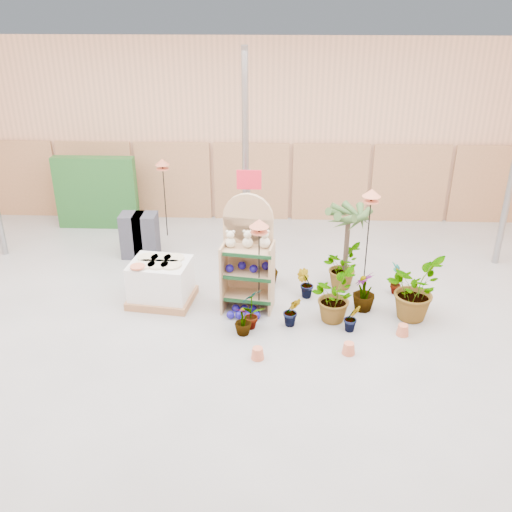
{
  "coord_description": "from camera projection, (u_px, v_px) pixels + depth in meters",
  "views": [
    {
      "loc": [
        0.69,
        -8.01,
        5.51
      ],
      "look_at": [
        0.3,
        1.5,
        1.0
      ],
      "focal_mm": 40.0,
      "sensor_mm": 36.0,
      "label": 1
    }
  ],
  "objects": [
    {
      "name": "pallet_stack",
      "position": [
        161.0,
        282.0,
        10.84
      ],
      "size": [
        1.3,
        1.13,
        0.88
      ],
      "rotation": [
        0.0,
        0.0,
        -0.14
      ],
      "color": "#9D6D47",
      "rests_on": "ground"
    },
    {
      "name": "bird_table_front",
      "position": [
        259.0,
        227.0,
        9.77
      ],
      "size": [
        0.34,
        0.34,
        1.92
      ],
      "color": "black",
      "rests_on": "ground"
    },
    {
      "name": "trellis_stock",
      "position": [
        96.0,
        193.0,
        14.06
      ],
      "size": [
        2.0,
        0.3,
        1.8
      ],
      "primitive_type": "cube",
      "color": "#205721",
      "rests_on": "ground"
    },
    {
      "name": "palm",
      "position": [
        349.0,
        215.0,
        11.08
      ],
      "size": [
        0.7,
        0.7,
        1.74
      ],
      "color": "#4B3A2E",
      "rests_on": "ground"
    },
    {
      "name": "potted_plant_7",
      "position": [
        243.0,
        321.0,
        9.87
      ],
      "size": [
        0.4,
        0.4,
        0.54
      ],
      "primitive_type": "imported",
      "rotation": [
        0.0,
        0.0,
        2.7
      ],
      "color": "#375528",
      "rests_on": "ground"
    },
    {
      "name": "bird_table_back",
      "position": [
        162.0,
        165.0,
        13.17
      ],
      "size": [
        0.34,
        0.34,
        1.92
      ],
      "color": "black",
      "rests_on": "ground"
    },
    {
      "name": "charcoal_planters",
      "position": [
        140.0,
        235.0,
        12.67
      ],
      "size": [
        0.8,
        0.5,
        1.0
      ],
      "color": "#292932",
      "rests_on": "ground"
    },
    {
      "name": "potted_plant_9",
      "position": [
        352.0,
        318.0,
        9.97
      ],
      "size": [
        0.33,
        0.29,
        0.53
      ],
      "primitive_type": "imported",
      "rotation": [
        0.0,
        0.0,
        0.22
      ],
      "color": "#375528",
      "rests_on": "ground"
    },
    {
      "name": "offer_sign",
      "position": [
        249.0,
        200.0,
        11.63
      ],
      "size": [
        0.5,
        0.08,
        2.2
      ],
      "color": "gray",
      "rests_on": "ground"
    },
    {
      "name": "room",
      "position": [
        237.0,
        205.0,
        9.49
      ],
      "size": [
        15.2,
        12.1,
        4.7
      ],
      "color": "gray",
      "rests_on": "ground"
    },
    {
      "name": "gazing_balls_floor",
      "position": [
        244.0,
        312.0,
        10.5
      ],
      "size": [
        0.63,
        0.39,
        0.15
      ],
      "color": "navy",
      "rests_on": "ground"
    },
    {
      "name": "potted_plant_6",
      "position": [
        341.0,
        266.0,
        11.39
      ],
      "size": [
        0.85,
        0.93,
        0.89
      ],
      "primitive_type": "imported",
      "rotation": [
        0.0,
        0.0,
        1.35
      ],
      "color": "#375528",
      "rests_on": "ground"
    },
    {
      "name": "potted_plant_0",
      "position": [
        251.0,
        308.0,
        10.0
      ],
      "size": [
        0.5,
        0.5,
        0.8
      ],
      "primitive_type": "imported",
      "rotation": [
        0.0,
        0.0,
        3.97
      ],
      "color": "#375528",
      "rests_on": "ground"
    },
    {
      "name": "bird_table_right",
      "position": [
        371.0,
        197.0,
        10.36
      ],
      "size": [
        0.34,
        0.34,
        2.19
      ],
      "color": "black",
      "rests_on": "ground"
    },
    {
      "name": "potted_plant_10",
      "position": [
        413.0,
        288.0,
        10.27
      ],
      "size": [
        1.28,
        1.34,
        1.16
      ],
      "primitive_type": "imported",
      "rotation": [
        0.0,
        0.0,
        1.12
      ],
      "color": "#375528",
      "rests_on": "ground"
    },
    {
      "name": "potted_plant_2",
      "position": [
        333.0,
        296.0,
        10.23
      ],
      "size": [
        0.87,
        0.97,
        0.96
      ],
      "primitive_type": "imported",
      "rotation": [
        0.0,
        0.0,
        1.41
      ],
      "color": "#375528",
      "rests_on": "ground"
    },
    {
      "name": "potted_plant_5",
      "position": [
        305.0,
        284.0,
        11.05
      ],
      "size": [
        0.34,
        0.28,
        0.58
      ],
      "primitive_type": "imported",
      "rotation": [
        0.0,
        0.0,
        3.07
      ],
      "color": "#375528",
      "rests_on": "ground"
    },
    {
      "name": "potted_plant_3",
      "position": [
        364.0,
        292.0,
        10.58
      ],
      "size": [
        0.56,
        0.56,
        0.76
      ],
      "primitive_type": "imported",
      "rotation": [
        0.0,
        0.0,
        4.31
      ],
      "color": "#375528",
      "rests_on": "ground"
    },
    {
      "name": "display_shelf",
      "position": [
        248.0,
        257.0,
        10.46
      ],
      "size": [
        1.0,
        0.72,
        2.21
      ],
      "rotation": [
        0.0,
        0.0,
        -0.16
      ],
      "color": "tan",
      "rests_on": "ground"
    },
    {
      "name": "gazing_balls_shelf",
      "position": [
        248.0,
        267.0,
        10.41
      ],
      "size": [
        0.81,
        0.28,
        0.15
      ],
      "color": "navy",
      "rests_on": "display_shelf"
    },
    {
      "name": "teddy_bears",
      "position": [
        249.0,
        240.0,
        10.2
      ],
      "size": [
        0.81,
        0.21,
        0.34
      ],
      "color": "#EFE5C8",
      "rests_on": "display_shelf"
    },
    {
      "name": "potted_plant_11",
      "position": [
        268.0,
        268.0,
        11.52
      ],
      "size": [
        0.41,
        0.41,
        0.71
      ],
      "primitive_type": "imported",
      "rotation": [
        0.0,
        0.0,
        4.74
      ],
      "color": "#375528",
      "rests_on": "ground"
    },
    {
      "name": "potted_plant_1",
      "position": [
        292.0,
        311.0,
        10.12
      ],
      "size": [
        0.35,
        0.29,
        0.58
      ],
      "primitive_type": "imported",
      "rotation": [
        0.0,
        0.0,
        0.12
      ],
      "color": "#375528",
      "rests_on": "ground"
    },
    {
      "name": "potted_plant_4",
      "position": [
        396.0,
        278.0,
        11.15
      ],
      "size": [
        0.35,
        0.42,
        0.68
      ],
      "primitive_type": "imported",
      "rotation": [
        0.0,
        0.0,
        1.19
      ],
      "color": "#375528",
      "rests_on": "ground"
    }
  ]
}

